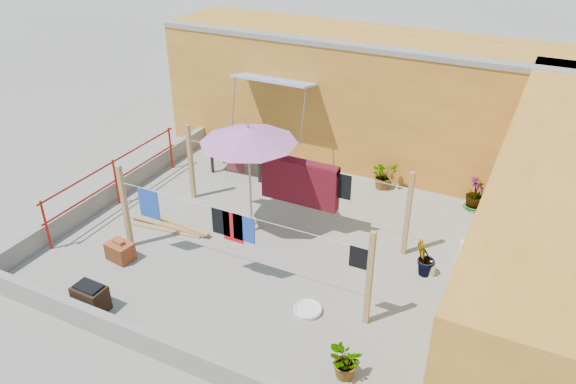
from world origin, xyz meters
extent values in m
plane|color=#9E998E|center=(0.00, 0.00, 0.00)|extent=(80.00, 80.00, 0.00)
cube|color=orange|center=(0.50, 4.70, 1.60)|extent=(11.00, 2.40, 3.20)
cube|color=gray|center=(0.50, 3.65, 3.15)|extent=(11.00, 0.35, 0.12)
cube|color=#2D51B2|center=(-1.60, 3.15, 2.25)|extent=(2.00, 0.79, 0.22)
cylinder|color=gray|center=(-2.55, 2.78, 1.60)|extent=(0.03, 0.30, 1.28)
cylinder|color=gray|center=(-0.65, 2.78, 1.60)|extent=(0.03, 0.30, 1.28)
cube|color=orange|center=(5.20, 0.00, 1.60)|extent=(2.40, 9.00, 3.20)
cube|color=gray|center=(0.00, -3.58, 0.22)|extent=(8.30, 0.16, 0.44)
cube|color=gray|center=(-4.08, 0.00, 0.22)|extent=(0.16, 7.30, 0.44)
cylinder|color=#9F180F|center=(-3.85, -2.20, 0.55)|extent=(0.05, 0.05, 1.10)
cylinder|color=#9F180F|center=(-3.85, -0.20, 0.55)|extent=(0.05, 0.05, 1.10)
cylinder|color=#9F180F|center=(-3.85, 1.80, 0.55)|extent=(0.05, 0.05, 1.10)
cylinder|color=#9F180F|center=(-3.85, -0.20, 1.05)|extent=(0.04, 4.20, 0.04)
cylinder|color=#9F180F|center=(-3.85, -0.20, 0.60)|extent=(0.04, 4.20, 0.04)
cube|color=tan|center=(-2.50, -1.40, 0.90)|extent=(0.09, 0.09, 1.80)
cube|color=tan|center=(2.50, -1.40, 0.90)|extent=(0.09, 0.09, 1.80)
cube|color=tan|center=(2.50, 0.80, 0.90)|extent=(0.09, 0.09, 1.80)
cube|color=tan|center=(-2.50, 0.80, 0.90)|extent=(0.09, 0.09, 1.80)
cylinder|color=silver|center=(0.00, -1.40, 1.45)|extent=(5.00, 0.01, 0.01)
cylinder|color=silver|center=(0.00, 0.80, 1.45)|extent=(5.00, 0.01, 0.01)
cube|color=#520D18|center=(0.22, 0.80, 1.03)|extent=(1.68, 0.22, 0.93)
cube|color=black|center=(1.14, 0.80, 1.18)|extent=(0.38, 0.02, 0.55)
cube|color=maroon|center=(-1.31, 0.80, 1.20)|extent=(0.44, 0.02, 0.51)
cube|color=#1E43A3|center=(-1.88, -1.40, 1.14)|extent=(0.46, 0.02, 0.62)
cube|color=black|center=(-0.28, -1.40, 1.19)|extent=(0.37, 0.02, 0.52)
cube|color=red|center=(-0.03, -1.40, 1.15)|extent=(0.40, 0.02, 0.59)
cube|color=#1E43A3|center=(0.19, -1.40, 1.19)|extent=(0.42, 0.02, 0.52)
cube|color=black|center=(2.30, -1.40, 1.25)|extent=(0.32, 0.02, 0.40)
cylinder|color=gray|center=(-0.66, 0.29, 0.03)|extent=(0.35, 0.35, 0.06)
cylinder|color=gray|center=(-0.66, 0.29, 1.12)|extent=(0.04, 0.04, 2.24)
cone|color=#BB649C|center=(-0.66, 0.29, 2.12)|extent=(2.17, 2.17, 0.31)
cylinder|color=gray|center=(-0.66, 0.29, 2.30)|extent=(0.04, 0.04, 0.10)
cube|color=black|center=(-2.16, 2.38, 0.67)|extent=(1.54, 0.84, 0.06)
cube|color=black|center=(-2.79, 2.05, 0.33)|extent=(0.06, 0.06, 0.66)
cube|color=black|center=(-2.83, 2.64, 0.33)|extent=(0.06, 0.06, 0.66)
cube|color=black|center=(-1.48, 2.12, 0.33)|extent=(0.06, 0.06, 0.66)
cube|color=black|center=(-1.52, 2.72, 0.33)|extent=(0.06, 0.06, 0.66)
cube|color=#AA5327|center=(-2.36, -1.85, 0.18)|extent=(0.54, 0.43, 0.36)
cube|color=#A85427|center=(-2.36, -1.85, 0.40)|extent=(0.24, 0.14, 0.07)
cube|color=tan|center=(-2.30, -0.66, 0.02)|extent=(1.81, 0.36, 0.04)
cube|color=tan|center=(-2.22, -0.54, 0.06)|extent=(1.81, 0.21, 0.04)
cube|color=tan|center=(-2.14, -0.42, 0.10)|extent=(1.81, 0.30, 0.04)
cube|color=black|center=(-1.82, -3.20, 0.23)|extent=(0.57, 0.39, 0.47)
cube|color=black|center=(-1.82, -3.20, 0.49)|extent=(0.48, 0.30, 0.04)
cylinder|color=silver|center=(1.53, -1.61, 0.03)|extent=(0.47, 0.47, 0.06)
torus|color=silver|center=(1.53, -1.61, 0.06)|extent=(0.50, 0.50, 0.05)
cylinder|color=silver|center=(3.61, 1.22, 0.17)|extent=(0.24, 0.24, 0.33)
cylinder|color=silver|center=(3.61, 1.22, 0.35)|extent=(0.07, 0.07, 0.06)
cylinder|color=silver|center=(3.14, 0.35, 0.13)|extent=(0.20, 0.20, 0.27)
cylinder|color=silver|center=(3.14, 0.35, 0.29)|extent=(0.05, 0.05, 0.04)
torus|color=#1C761A|center=(3.41, 3.20, 0.02)|extent=(0.47, 0.47, 0.03)
torus|color=#1C761A|center=(3.41, 3.20, 0.05)|extent=(0.39, 0.39, 0.03)
imported|color=#255A19|center=(1.29, 3.20, 0.35)|extent=(0.82, 0.82, 0.69)
imported|color=#255A19|center=(3.40, 3.20, 0.37)|extent=(0.46, 0.46, 0.73)
imported|color=#255A19|center=(3.70, 2.61, 0.37)|extent=(0.47, 0.46, 0.75)
imported|color=#255A19|center=(3.02, 0.27, 0.37)|extent=(0.50, 0.52, 0.74)
imported|color=#255A19|center=(2.63, -2.68, 0.30)|extent=(0.59, 0.64, 0.60)
camera|label=1|loc=(4.52, -8.35, 6.50)|focal=35.00mm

